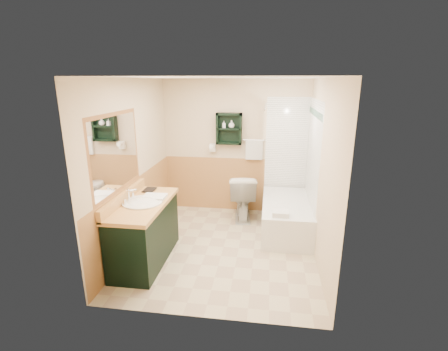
% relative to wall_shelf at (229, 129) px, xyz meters
% --- Properties ---
extents(floor, '(3.00, 3.00, 0.00)m').
position_rel_wall_shelf_xyz_m(floor, '(0.10, -1.41, -1.55)').
color(floor, beige).
rests_on(floor, ground).
extents(back_wall, '(2.60, 0.04, 2.40)m').
position_rel_wall_shelf_xyz_m(back_wall, '(0.10, 0.11, -0.35)').
color(back_wall, beige).
rests_on(back_wall, ground).
extents(left_wall, '(0.04, 3.00, 2.40)m').
position_rel_wall_shelf_xyz_m(left_wall, '(-1.22, -1.41, -0.35)').
color(left_wall, beige).
rests_on(left_wall, ground).
extents(right_wall, '(0.04, 3.00, 2.40)m').
position_rel_wall_shelf_xyz_m(right_wall, '(1.42, -1.41, -0.35)').
color(right_wall, beige).
rests_on(right_wall, ground).
extents(ceiling, '(2.60, 3.00, 0.04)m').
position_rel_wall_shelf_xyz_m(ceiling, '(0.10, -1.41, 0.87)').
color(ceiling, white).
rests_on(ceiling, back_wall).
extents(wainscot_left, '(2.98, 2.98, 1.00)m').
position_rel_wall_shelf_xyz_m(wainscot_left, '(-1.19, -1.41, -1.05)').
color(wainscot_left, tan).
rests_on(wainscot_left, left_wall).
extents(wainscot_back, '(2.58, 2.58, 1.00)m').
position_rel_wall_shelf_xyz_m(wainscot_back, '(0.10, 0.08, -1.05)').
color(wainscot_back, tan).
rests_on(wainscot_back, back_wall).
extents(mirror_frame, '(1.30, 1.30, 1.00)m').
position_rel_wall_shelf_xyz_m(mirror_frame, '(-1.17, -1.96, -0.05)').
color(mirror_frame, '#975C31').
rests_on(mirror_frame, left_wall).
extents(mirror_glass, '(1.20, 1.20, 0.90)m').
position_rel_wall_shelf_xyz_m(mirror_glass, '(-1.17, -1.96, -0.05)').
color(mirror_glass, white).
rests_on(mirror_glass, left_wall).
extents(tile_right, '(1.50, 1.50, 2.10)m').
position_rel_wall_shelf_xyz_m(tile_right, '(1.38, -0.66, -0.50)').
color(tile_right, white).
rests_on(tile_right, right_wall).
extents(tile_back, '(0.95, 0.95, 2.10)m').
position_rel_wall_shelf_xyz_m(tile_back, '(1.13, 0.07, -0.50)').
color(tile_back, white).
rests_on(tile_back, back_wall).
extents(tile_accent, '(1.50, 1.50, 0.10)m').
position_rel_wall_shelf_xyz_m(tile_accent, '(1.37, -0.66, 0.35)').
color(tile_accent, '#144730').
rests_on(tile_accent, right_wall).
extents(wall_shelf, '(0.45, 0.15, 0.55)m').
position_rel_wall_shelf_xyz_m(wall_shelf, '(0.00, 0.00, 0.00)').
color(wall_shelf, black).
rests_on(wall_shelf, back_wall).
extents(hair_dryer, '(0.10, 0.24, 0.18)m').
position_rel_wall_shelf_xyz_m(hair_dryer, '(-0.30, 0.02, -0.35)').
color(hair_dryer, white).
rests_on(hair_dryer, back_wall).
extents(towel_bar, '(0.40, 0.06, 0.40)m').
position_rel_wall_shelf_xyz_m(towel_bar, '(0.45, 0.04, -0.20)').
color(towel_bar, silver).
rests_on(towel_bar, back_wall).
extents(curtain_rod, '(0.03, 1.60, 0.03)m').
position_rel_wall_shelf_xyz_m(curtain_rod, '(0.63, -0.66, 0.45)').
color(curtain_rod, silver).
rests_on(curtain_rod, back_wall).
extents(shower_curtain, '(1.05, 1.05, 1.70)m').
position_rel_wall_shelf_xyz_m(shower_curtain, '(0.63, -0.48, -0.40)').
color(shower_curtain, beige).
rests_on(shower_curtain, curtain_rod).
extents(vanity, '(0.59, 1.32, 0.84)m').
position_rel_wall_shelf_xyz_m(vanity, '(-0.89, -1.90, -1.13)').
color(vanity, black).
rests_on(vanity, ground).
extents(bathtub, '(0.75, 1.50, 0.50)m').
position_rel_wall_shelf_xyz_m(bathtub, '(1.03, -0.72, -1.30)').
color(bathtub, silver).
rests_on(bathtub, ground).
extents(toilet, '(0.54, 0.86, 0.80)m').
position_rel_wall_shelf_xyz_m(toilet, '(0.28, -0.29, -1.15)').
color(toilet, silver).
rests_on(toilet, ground).
extents(counter_towel, '(0.30, 0.24, 0.04)m').
position_rel_wall_shelf_xyz_m(counter_towel, '(-0.79, -1.72, -0.69)').
color(counter_towel, silver).
rests_on(counter_towel, vanity).
extents(vanity_book, '(0.16, 0.02, 0.22)m').
position_rel_wall_shelf_xyz_m(vanity_book, '(-1.06, -1.42, -0.61)').
color(vanity_book, black).
rests_on(vanity_book, vanity).
extents(tub_towel, '(0.23, 0.19, 0.07)m').
position_rel_wall_shelf_xyz_m(tub_towel, '(0.91, -1.30, -1.01)').
color(tub_towel, silver).
rests_on(tub_towel, bathtub).
extents(soap_bottle_a, '(0.08, 0.13, 0.06)m').
position_rel_wall_shelf_xyz_m(soap_bottle_a, '(-0.09, -0.01, 0.04)').
color(soap_bottle_a, silver).
rests_on(soap_bottle_a, wall_shelf).
extents(soap_bottle_b, '(0.14, 0.16, 0.10)m').
position_rel_wall_shelf_xyz_m(soap_bottle_b, '(0.04, -0.01, 0.07)').
color(soap_bottle_b, silver).
rests_on(soap_bottle_b, wall_shelf).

